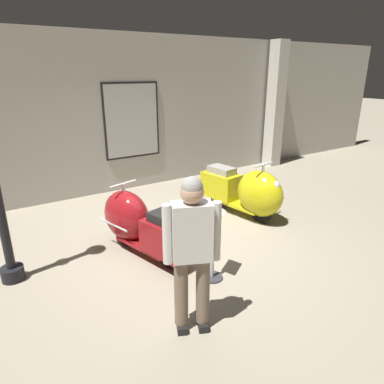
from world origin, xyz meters
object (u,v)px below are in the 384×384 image
at_px(visitor_0, 192,246).
at_px(info_stanchion, 213,250).
at_px(scooter_0, 138,223).
at_px(scooter_1, 247,191).

relative_size(visitor_0, info_stanchion, 1.65).
distance_m(scooter_0, info_stanchion, 1.26).
relative_size(scooter_1, visitor_0, 1.08).
bearing_deg(scooter_0, scooter_1, -101.40).
distance_m(scooter_1, info_stanchion, 2.14).
bearing_deg(scooter_0, visitor_0, 158.27).
height_order(scooter_1, info_stanchion, scooter_1).
distance_m(scooter_0, visitor_0, 1.87).
xyz_separation_m(scooter_1, visitor_0, (-2.42, -1.91, 0.48)).
bearing_deg(visitor_0, scooter_1, -27.32).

